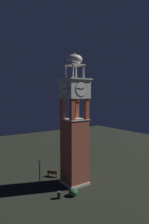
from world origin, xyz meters
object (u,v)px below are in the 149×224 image
at_px(clock_tower, 74,131).
at_px(park_bench, 53,173).
at_px(trash_bin, 59,195).
at_px(lamp_post, 40,170).

xyz_separation_m(clock_tower, park_bench, (1.32, -3.88, -6.85)).
bearing_deg(trash_bin, park_bench, -112.15).
bearing_deg(park_bench, trash_bin, 67.85).
height_order(clock_tower, trash_bin, clock_tower).
relative_size(lamp_post, trash_bin, 4.94).
xyz_separation_m(park_bench, lamp_post, (3.57, 3.09, 2.25)).
xyz_separation_m(lamp_post, trash_bin, (-1.03, 3.17, -2.33)).
bearing_deg(lamp_post, park_bench, -139.15).
bearing_deg(clock_tower, trash_bin, 31.58).
xyz_separation_m(clock_tower, lamp_post, (4.89, -0.79, -4.60)).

